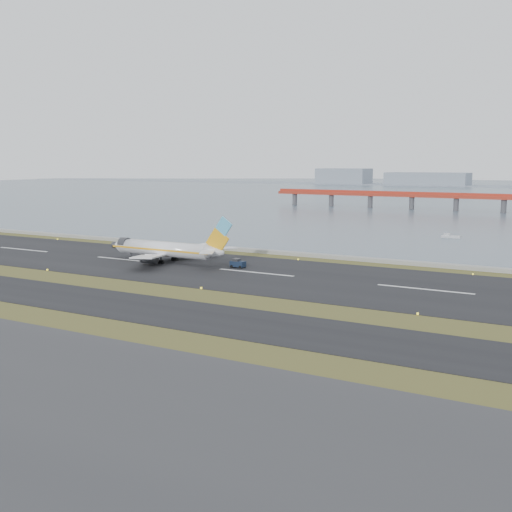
% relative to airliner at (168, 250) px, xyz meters
% --- Properties ---
extents(ground, '(1000.00, 1000.00, 0.00)m').
position_rel_airliner_xyz_m(ground, '(27.58, -31.95, -3.46)').
color(ground, '#404C1B').
rests_on(ground, ground).
extents(taxiway_strip, '(1000.00, 18.00, 0.10)m').
position_rel_airliner_xyz_m(taxiway_strip, '(27.58, -43.95, -3.41)').
color(taxiway_strip, black).
rests_on(taxiway_strip, ground).
extents(runway_strip, '(1000.00, 45.00, 0.10)m').
position_rel_airliner_xyz_m(runway_strip, '(27.58, -1.95, -3.41)').
color(runway_strip, black).
rests_on(runway_strip, ground).
extents(seawall, '(1000.00, 2.50, 1.00)m').
position_rel_airliner_xyz_m(seawall, '(27.58, 28.05, -2.96)').
color(seawall, gray).
rests_on(seawall, ground).
extents(red_pier, '(260.00, 5.00, 10.20)m').
position_rel_airliner_xyz_m(red_pier, '(47.58, 218.05, 3.82)').
color(red_pier, '#A92E1D').
rests_on(red_pier, ground).
extents(airliner, '(38.52, 32.89, 12.80)m').
position_rel_airliner_xyz_m(airliner, '(0.00, 0.00, 0.00)').
color(airliner, white).
rests_on(airliner, ground).
extents(pushback_tug, '(3.65, 2.18, 2.33)m').
position_rel_airliner_xyz_m(pushback_tug, '(20.10, 1.99, -2.33)').
color(pushback_tug, '#121E34').
rests_on(pushback_tug, ground).
extents(workboat_near, '(6.49, 2.38, 1.55)m').
position_rel_airliner_xyz_m(workboat_near, '(50.40, 92.47, -2.97)').
color(workboat_near, silver).
rests_on(workboat_near, ground).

